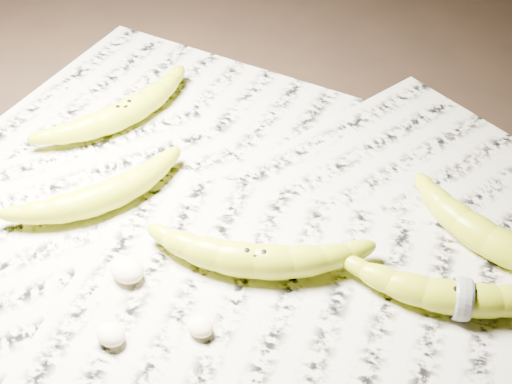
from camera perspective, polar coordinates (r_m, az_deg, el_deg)
The scene contains 11 objects.
ground at distance 0.82m, azimuth 1.24°, elevation -3.17°, with size 3.00×3.00×0.00m, color black.
newspaper_patch at distance 0.80m, azimuth -0.14°, elevation -4.29°, with size 0.90×0.70×0.01m, color beige.
banana_left_a at distance 0.96m, azimuth -10.54°, elevation 6.35°, with size 0.21×0.06×0.04m, color gold, non-canonical shape.
banana_left_b at distance 0.84m, azimuth -12.19°, elevation -0.22°, with size 0.19×0.06×0.04m, color gold, non-canonical shape.
banana_center at distance 0.75m, azimuth -0.02°, elevation -5.36°, with size 0.21×0.06×0.04m, color gold, non-canonical shape.
banana_taped at distance 0.75m, azimuth 16.18°, elevation -8.03°, with size 0.22×0.06×0.04m, color gold, non-canonical shape.
banana_upper_a at distance 0.81m, azimuth 18.30°, elevation -3.53°, with size 0.20×0.06×0.04m, color gold, non-canonical shape.
measuring_tape at distance 0.75m, azimuth 16.18°, elevation -8.03°, with size 0.05×0.05×0.00m, color white.
flesh_chunk_a at distance 0.77m, azimuth -10.31°, elevation -6.00°, with size 0.04×0.03×0.02m, color #FDEDC4.
flesh_chunk_b at distance 0.72m, azimuth -11.58°, elevation -10.95°, with size 0.03×0.03×0.02m, color #FDEDC4.
flesh_chunk_c at distance 0.72m, azimuth -4.52°, elevation -10.54°, with size 0.03×0.02×0.02m, color #FDEDC4.
Camera 1 is at (0.30, -0.48, 0.59)m, focal length 50.00 mm.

